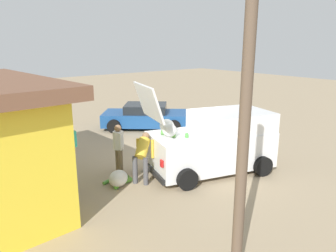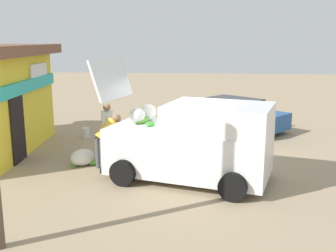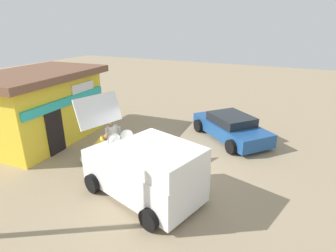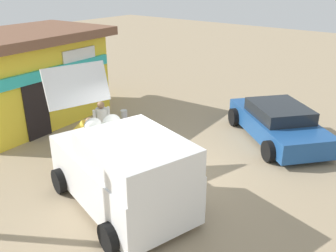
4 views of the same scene
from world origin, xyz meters
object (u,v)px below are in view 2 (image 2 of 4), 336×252
Objects in this scene: unloaded_banana_pile at (83,158)px; parked_sedan at (231,114)px; vendor_standing at (107,127)px; paint_bucket at (86,133)px; customer_bending at (106,136)px; delivery_van at (194,142)px.

parked_sedan is at bearing -41.17° from unloaded_banana_pile.
vendor_standing is at bearing 137.11° from parked_sedan.
paint_bucket is (3.11, 0.86, -0.03)m from unloaded_banana_pile.
customer_bending reaches higher than unloaded_banana_pile.
customer_bending is 4.06× the size of paint_bucket.
vendor_standing is at bearing -148.91° from paint_bucket.
customer_bending is 3.74m from paint_bucket.
unloaded_banana_pile is at bearing -164.54° from paint_bucket.
vendor_standing reaches higher than paint_bucket.
parked_sedan is at bearing -69.95° from paint_bucket.
delivery_van reaches higher than parked_sedan.
unloaded_banana_pile is (0.20, 0.73, -0.68)m from customer_bending.
customer_bending is 1.56× the size of unloaded_banana_pile.
customer_bending is at bearing -167.93° from vendor_standing.
customer_bending reaches higher than parked_sedan.
delivery_van is 4.85× the size of unloaded_banana_pile.
delivery_van reaches higher than paint_bucket.
delivery_van is at bearing 167.67° from parked_sedan.
parked_sedan is 4.57× the size of unloaded_banana_pile.
vendor_standing reaches higher than parked_sedan.
customer_bending is at bearing 74.32° from delivery_van.
delivery_van is 1.06× the size of parked_sedan.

